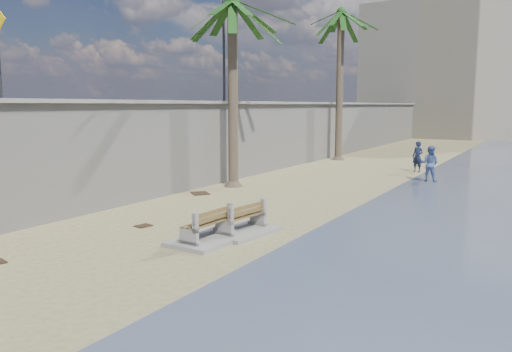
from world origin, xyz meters
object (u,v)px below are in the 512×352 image
at_px(bench_near, 242,221).
at_px(person_a, 418,154).
at_px(bench_far, 207,228).
at_px(palm_mid, 232,5).
at_px(palm_back, 341,15).
at_px(person_b, 430,162).

bearing_deg(bench_near, person_a, 85.84).
relative_size(bench_far, person_a, 1.10).
bearing_deg(palm_mid, palm_back, 90.19).
xyz_separation_m(bench_near, palm_mid, (-4.53, 6.47, 7.11)).
bearing_deg(person_a, palm_mid, -103.31).
bearing_deg(person_b, palm_back, -37.36).
bearing_deg(palm_back, bench_far, -77.84).
height_order(palm_mid, palm_back, palm_back).
height_order(bench_near, palm_mid, palm_mid).
height_order(bench_near, person_b, person_b).
distance_m(bench_far, palm_back, 21.89).
xyz_separation_m(bench_near, bench_far, (-0.32, -1.13, 0.01)).
relative_size(bench_near, palm_back, 0.21).
height_order(palm_mid, person_b, palm_mid).
relative_size(bench_near, person_a, 1.12).
distance_m(bench_far, palm_mid, 11.22).
distance_m(person_a, person_b, 3.22).
bearing_deg(person_b, palm_mid, 45.30).
bearing_deg(bench_far, person_b, 78.75).
bearing_deg(bench_near, person_b, 79.20).
xyz_separation_m(bench_far, palm_mid, (-4.21, 7.61, 7.10)).
xyz_separation_m(bench_far, person_b, (2.65, 13.33, 0.54)).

